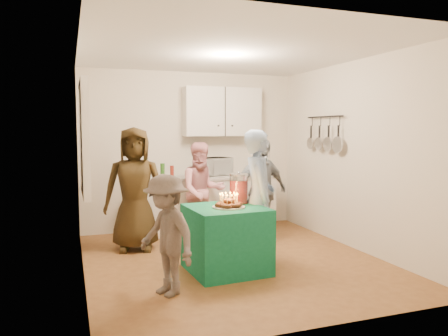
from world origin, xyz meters
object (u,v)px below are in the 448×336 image
object	(u,v)px
microwave	(214,166)
child_near_left	(166,235)
counter	(208,205)
man_birthday	(259,197)
woman_back_left	(135,189)
woman_back_right	(261,191)
punch_jar	(239,189)
woman_back_center	(202,191)
party_table	(226,239)

from	to	relation	value
microwave	child_near_left	size ratio (longest dim) A/B	0.43
counter	man_birthday	xyz separation A→B (m)	(0.06, -1.90, 0.40)
woman_back_left	woman_back_right	xyz separation A→B (m)	(1.80, -0.19, -0.08)
counter	punch_jar	xyz separation A→B (m)	(-0.19, -1.86, 0.50)
punch_jar	woman_back_center	bearing A→B (deg)	92.51
counter	man_birthday	distance (m)	1.94
counter	punch_jar	world-z (taller)	punch_jar
woman_back_right	man_birthday	bearing A→B (deg)	-127.48
counter	woman_back_left	world-z (taller)	woman_back_left
man_birthday	woman_back_center	world-z (taller)	man_birthday
party_table	woman_back_left	distance (m)	1.62
man_birthday	child_near_left	size ratio (longest dim) A/B	1.36
party_table	woman_back_center	distance (m)	1.58
man_birthday	child_near_left	bearing A→B (deg)	130.37
counter	woman_back_center	world-z (taller)	woman_back_center
microwave	child_near_left	bearing A→B (deg)	-132.54
woman_back_center	child_near_left	world-z (taller)	woman_back_center
woman_back_center	child_near_left	xyz separation A→B (m)	(-0.98, -2.03, -0.13)
counter	microwave	distance (m)	0.63
counter	punch_jar	size ratio (longest dim) A/B	6.47
woman_back_left	punch_jar	bearing A→B (deg)	-34.33
microwave	woman_back_right	bearing A→B (deg)	-81.59
counter	microwave	world-z (taller)	microwave
microwave	man_birthday	bearing A→B (deg)	-106.22
counter	woman_back_left	xyz separation A→B (m)	(-1.29, -0.76, 0.42)
punch_jar	woman_back_right	size ratio (longest dim) A/B	0.22
party_table	woman_back_right	world-z (taller)	woman_back_right
party_table	man_birthday	xyz separation A→B (m)	(0.48, 0.14, 0.45)
counter	child_near_left	bearing A→B (deg)	-115.89
counter	party_table	xyz separation A→B (m)	(-0.42, -2.04, -0.05)
woman_back_center	child_near_left	bearing A→B (deg)	-113.91
punch_jar	man_birthday	bearing A→B (deg)	-9.89
party_table	woman_back_right	size ratio (longest dim) A/B	0.56
counter	woman_back_left	distance (m)	1.56
child_near_left	party_table	bearing A→B (deg)	96.88
man_birthday	woman_back_right	distance (m)	1.05
microwave	man_birthday	distance (m)	1.91
woman_back_right	punch_jar	bearing A→B (deg)	-139.62
party_table	punch_jar	size ratio (longest dim) A/B	2.50
woman_back_right	child_near_left	bearing A→B (deg)	-149.46
woman_back_right	microwave	bearing A→B (deg)	101.52
counter	woman_back_center	bearing A→B (deg)	-116.05
counter	child_near_left	xyz separation A→B (m)	(-1.23, -2.54, 0.18)
microwave	woman_back_center	distance (m)	0.70
woman_back_center	woman_back_right	bearing A→B (deg)	-28.35
child_near_left	punch_jar	bearing A→B (deg)	98.71
microwave	woman_back_center	xyz separation A→B (m)	(-0.35, -0.51, -0.32)
counter	woman_back_right	world-z (taller)	woman_back_right
man_birthday	woman_back_right	world-z (taller)	man_birthday
microwave	punch_jar	xyz separation A→B (m)	(-0.29, -1.86, -0.12)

